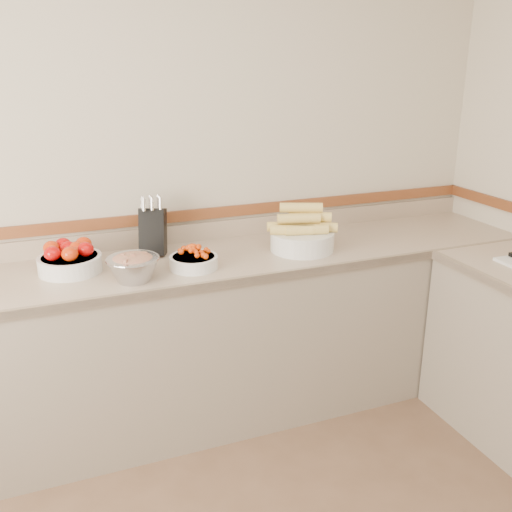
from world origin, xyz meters
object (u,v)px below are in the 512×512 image
object	(u,v)px
tomato_bowl	(70,259)
corn_bowl	(302,235)
rhubarb_bowl	(133,266)
knife_block	(153,230)
cherry_tomato_bowl	(193,259)

from	to	relation	value
tomato_bowl	corn_bowl	distance (m)	1.17
corn_bowl	rhubarb_bowl	distance (m)	0.92
tomato_bowl	knife_block	bearing A→B (deg)	15.34
rhubarb_bowl	cherry_tomato_bowl	bearing A→B (deg)	12.25
rhubarb_bowl	tomato_bowl	bearing A→B (deg)	138.23
corn_bowl	rhubarb_bowl	bearing A→B (deg)	-172.22
knife_block	tomato_bowl	distance (m)	0.44
cherry_tomato_bowl	corn_bowl	bearing A→B (deg)	5.55
tomato_bowl	corn_bowl	bearing A→B (deg)	-5.23
corn_bowl	rhubarb_bowl	size ratio (longest dim) A/B	1.52
cherry_tomato_bowl	rhubarb_bowl	distance (m)	0.31
knife_block	rhubarb_bowl	distance (m)	0.39
knife_block	corn_bowl	bearing A→B (deg)	-16.71
knife_block	corn_bowl	world-z (taller)	knife_block
knife_block	tomato_bowl	bearing A→B (deg)	-164.66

